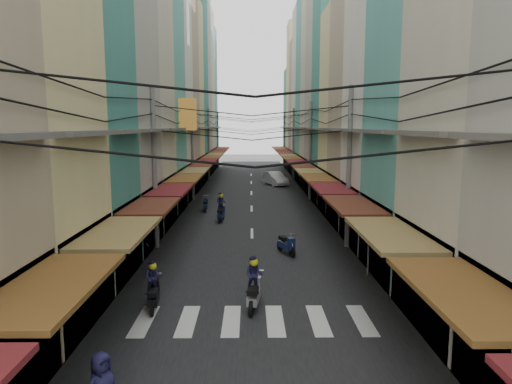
{
  "coord_description": "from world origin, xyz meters",
  "views": [
    {
      "loc": [
        -0.08,
        -19.87,
        6.21
      ],
      "look_at": [
        0.22,
        4.36,
        2.69
      ],
      "focal_mm": 32.0,
      "sensor_mm": 36.0,
      "label": 1
    }
  ],
  "objects": [
    {
      "name": "market_umbrella",
      "position": [
        6.03,
        -8.21,
        2.29
      ],
      "size": [
        2.47,
        2.47,
        2.6
      ],
      "color": "#B2B2B7",
      "rests_on": "ground"
    },
    {
      "name": "moving_scooters",
      "position": [
        -1.45,
        1.98,
        0.54
      ],
      "size": [
        5.45,
        19.91,
        1.91
      ],
      "color": "black",
      "rests_on": "ground"
    },
    {
      "name": "parked_scooters",
      "position": [
        4.72,
        -4.63,
        0.48
      ],
      "size": [
        12.82,
        12.02,
        1.0
      ],
      "color": "black",
      "rests_on": "ground"
    },
    {
      "name": "bicycle",
      "position": [
        6.69,
        0.57,
        0.0
      ],
      "size": [
        1.9,
        1.27,
        1.22
      ],
      "primitive_type": "imported",
      "rotation": [
        0.0,
        0.0,
        1.94
      ],
      "color": "black",
      "rests_on": "ground"
    },
    {
      "name": "pedestrians",
      "position": [
        -4.28,
        -1.2,
        1.02
      ],
      "size": [
        14.03,
        20.12,
        2.16
      ],
      "color": "#251F29",
      "rests_on": "ground"
    },
    {
      "name": "utility_poles",
      "position": [
        0.0,
        15.01,
        6.59
      ],
      "size": [
        10.2,
        66.13,
        8.2
      ],
      "color": "slate",
      "rests_on": "ground"
    },
    {
      "name": "ground",
      "position": [
        0.0,
        0.0,
        0.0
      ],
      "size": [
        160.0,
        160.0,
        0.0
      ],
      "primitive_type": "plane",
      "color": "slate",
      "rests_on": "ground"
    },
    {
      "name": "building_row_right",
      "position": [
        7.92,
        16.45,
        9.41
      ],
      "size": [
        7.8,
        68.98,
        22.59
      ],
      "color": "teal",
      "rests_on": "ground"
    },
    {
      "name": "sidewalk_right",
      "position": [
        6.5,
        20.0,
        0.03
      ],
      "size": [
        3.0,
        80.0,
        0.06
      ],
      "primitive_type": "cube",
      "color": "gray",
      "rests_on": "ground"
    },
    {
      "name": "road",
      "position": [
        0.0,
        20.0,
        0.01
      ],
      "size": [
        10.0,
        80.0,
        0.02
      ],
      "primitive_type": "cube",
      "color": "black",
      "rests_on": "ground"
    },
    {
      "name": "sidewalk_left",
      "position": [
        -6.5,
        20.0,
        0.03
      ],
      "size": [
        3.0,
        80.0,
        0.06
      ],
      "primitive_type": "cube",
      "color": "gray",
      "rests_on": "ground"
    },
    {
      "name": "crosswalk",
      "position": [
        -0.0,
        -6.0,
        0.03
      ],
      "size": [
        7.55,
        2.4,
        0.01
      ],
      "color": "silver",
      "rests_on": "ground"
    },
    {
      "name": "white_car",
      "position": [
        2.49,
        27.8,
        0.0
      ],
      "size": [
        5.33,
        3.52,
        1.75
      ],
      "primitive_type": "imported",
      "rotation": [
        0.0,
        0.0,
        0.35
      ],
      "color": "silver",
      "rests_on": "ground"
    },
    {
      "name": "traffic_sign",
      "position": [
        4.78,
        -1.61,
        2.25
      ],
      "size": [
        0.1,
        0.67,
        3.06
      ],
      "color": "slate",
      "rests_on": "ground"
    },
    {
      "name": "building_row_left",
      "position": [
        -7.92,
        16.56,
        9.78
      ],
      "size": [
        7.8,
        67.67,
        23.7
      ],
      "color": "silver",
      "rests_on": "ground"
    }
  ]
}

